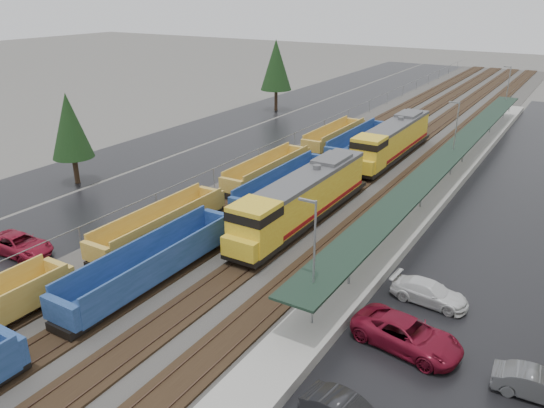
% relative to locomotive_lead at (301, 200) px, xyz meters
% --- Properties ---
extents(ballast_strip, '(20.00, 160.00, 0.08)m').
position_rel_locomotive_lead_xyz_m(ballast_strip, '(-2.00, 27.55, -2.30)').
color(ballast_strip, '#302D2B').
rests_on(ballast_strip, ground).
extents(trackbed, '(14.60, 160.00, 0.22)m').
position_rel_locomotive_lead_xyz_m(trackbed, '(-2.00, 27.55, -2.18)').
color(trackbed, black).
rests_on(trackbed, ground).
extents(west_parking_lot, '(10.00, 160.00, 0.02)m').
position_rel_locomotive_lead_xyz_m(west_parking_lot, '(-17.00, 27.55, -2.33)').
color(west_parking_lot, black).
rests_on(west_parking_lot, ground).
extents(west_road, '(9.00, 160.00, 0.02)m').
position_rel_locomotive_lead_xyz_m(west_road, '(-27.00, 27.55, -2.33)').
color(west_road, black).
rests_on(west_road, ground).
extents(station_platform, '(3.00, 80.00, 8.00)m').
position_rel_locomotive_lead_xyz_m(station_platform, '(7.50, 17.56, -1.61)').
color(station_platform, '#9E9B93').
rests_on(station_platform, ground).
extents(chainlink_fence, '(0.08, 160.04, 2.02)m').
position_rel_locomotive_lead_xyz_m(chainlink_fence, '(-11.50, 25.99, -0.73)').
color(chainlink_fence, gray).
rests_on(chainlink_fence, ground).
extents(tree_west_near, '(3.96, 3.96, 9.00)m').
position_rel_locomotive_lead_xyz_m(tree_west_near, '(-24.00, -2.45, 3.48)').
color(tree_west_near, '#332316').
rests_on(tree_west_near, ground).
extents(tree_west_far, '(4.84, 4.84, 11.00)m').
position_rel_locomotive_lead_xyz_m(tree_west_far, '(-25.00, 37.55, 4.79)').
color(tree_west_far, '#332316').
rests_on(tree_west_far, ground).
extents(locomotive_lead, '(2.93, 19.30, 4.37)m').
position_rel_locomotive_lead_xyz_m(locomotive_lead, '(0.00, 0.00, 0.00)').
color(locomotive_lead, black).
rests_on(locomotive_lead, ground).
extents(locomotive_trail, '(2.93, 19.30, 4.37)m').
position_rel_locomotive_lead_xyz_m(locomotive_trail, '(0.00, 21.00, 0.00)').
color(locomotive_trail, black).
rests_on(locomotive_trail, ground).
extents(well_string_yellow, '(2.51, 75.48, 2.23)m').
position_rel_locomotive_lead_xyz_m(well_string_yellow, '(-8.00, -7.69, -1.21)').
color(well_string_yellow, gold).
rests_on(well_string_yellow, ground).
extents(well_string_blue, '(2.74, 85.26, 2.43)m').
position_rel_locomotive_lead_xyz_m(well_string_blue, '(-4.00, -12.75, -1.14)').
color(well_string_blue, navy).
rests_on(well_string_blue, ground).
extents(parked_car_west_c, '(2.73, 5.46, 1.48)m').
position_rel_locomotive_lead_xyz_m(parked_car_west_c, '(-15.10, -14.95, -1.60)').
color(parked_car_west_c, maroon).
rests_on(parked_car_west_c, ground).
extents(parked_car_east_b, '(3.69, 6.29, 1.64)m').
position_rel_locomotive_lead_xyz_m(parked_car_east_b, '(12.41, -10.95, -1.52)').
color(parked_car_east_b, maroon).
rests_on(parked_car_east_b, ground).
extents(parked_car_east_c, '(2.19, 4.82, 1.37)m').
position_rel_locomotive_lead_xyz_m(parked_car_east_c, '(12.17, -5.90, -1.65)').
color(parked_car_east_c, white).
rests_on(parked_car_east_c, ground).
extents(parked_car_east_e, '(1.74, 4.20, 1.35)m').
position_rel_locomotive_lead_xyz_m(parked_car_east_e, '(18.88, -11.39, -1.66)').
color(parked_car_east_e, '#545559').
rests_on(parked_car_east_e, ground).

